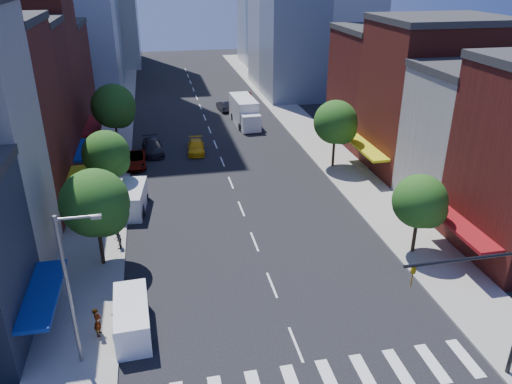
% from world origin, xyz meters
% --- Properties ---
extents(ground, '(220.00, 220.00, 0.00)m').
position_xyz_m(ground, '(0.00, 0.00, 0.00)').
color(ground, black).
rests_on(ground, ground).
extents(sidewalk_left, '(5.00, 120.00, 0.15)m').
position_xyz_m(sidewalk_left, '(-12.50, 40.00, 0.07)').
color(sidewalk_left, gray).
rests_on(sidewalk_left, ground).
extents(sidewalk_right, '(5.00, 120.00, 0.15)m').
position_xyz_m(sidewalk_right, '(12.50, 40.00, 0.07)').
color(sidewalk_right, gray).
rests_on(sidewalk_right, ground).
extents(crosswalk, '(19.00, 3.00, 0.01)m').
position_xyz_m(crosswalk, '(0.00, -3.00, 0.01)').
color(crosswalk, silver).
rests_on(crosswalk, ground).
extents(bldg_left_3, '(12.00, 8.00, 15.00)m').
position_xyz_m(bldg_left_3, '(-21.00, 29.00, 7.50)').
color(bldg_left_3, '#4F1713').
rests_on(bldg_left_3, ground).
extents(bldg_left_4, '(12.00, 9.00, 17.00)m').
position_xyz_m(bldg_left_4, '(-21.00, 37.50, 8.50)').
color(bldg_left_4, '#591C15').
rests_on(bldg_left_4, ground).
extents(bldg_left_5, '(12.00, 10.00, 13.00)m').
position_xyz_m(bldg_left_5, '(-21.00, 47.00, 6.50)').
color(bldg_left_5, '#4F1713').
rests_on(bldg_left_5, ground).
extents(bldg_right_1, '(12.00, 8.00, 12.00)m').
position_xyz_m(bldg_right_1, '(21.00, 15.00, 6.00)').
color(bldg_right_1, silver).
rests_on(bldg_right_1, ground).
extents(bldg_right_2, '(12.00, 10.00, 15.00)m').
position_xyz_m(bldg_right_2, '(21.00, 24.00, 7.50)').
color(bldg_right_2, '#591C15').
rests_on(bldg_right_2, ground).
extents(bldg_right_3, '(12.00, 10.00, 13.00)m').
position_xyz_m(bldg_right_3, '(21.00, 34.00, 6.50)').
color(bldg_right_3, '#4F1713').
rests_on(bldg_right_3, ground).
extents(streetlight, '(2.25, 0.25, 9.00)m').
position_xyz_m(streetlight, '(-11.81, 1.00, 5.28)').
color(streetlight, slate).
rests_on(streetlight, sidewalk_left).
extents(tree_left_near, '(4.80, 4.80, 7.30)m').
position_xyz_m(tree_left_near, '(-11.35, 10.92, 4.87)').
color(tree_left_near, black).
rests_on(tree_left_near, sidewalk_left).
extents(tree_left_mid, '(4.20, 4.20, 6.65)m').
position_xyz_m(tree_left_mid, '(-11.35, 21.92, 4.53)').
color(tree_left_mid, black).
rests_on(tree_left_mid, sidewalk_left).
extents(tree_left_far, '(5.00, 5.00, 7.75)m').
position_xyz_m(tree_left_far, '(-11.35, 35.92, 5.20)').
color(tree_left_far, black).
rests_on(tree_left_far, sidewalk_left).
extents(tree_right_near, '(4.00, 4.00, 6.20)m').
position_xyz_m(tree_right_near, '(11.65, 7.92, 4.19)').
color(tree_right_near, black).
rests_on(tree_right_near, sidewalk_right).
extents(tree_right_far, '(4.60, 4.60, 7.20)m').
position_xyz_m(tree_right_far, '(11.65, 25.92, 4.86)').
color(tree_right_far, black).
rests_on(tree_right_far, sidewalk_right).
extents(parked_car_front, '(2.07, 4.86, 1.64)m').
position_xyz_m(parked_car_front, '(-9.50, 4.15, 0.82)').
color(parked_car_front, '#9D9DA1').
rests_on(parked_car_front, ground).
extents(parked_car_second, '(2.16, 4.82, 1.54)m').
position_xyz_m(parked_car_second, '(-9.50, 19.95, 0.77)').
color(parked_car_second, black).
rests_on(parked_car_second, ground).
extents(parked_car_third, '(2.41, 5.14, 1.42)m').
position_xyz_m(parked_car_third, '(-9.50, 30.63, 0.71)').
color(parked_car_third, '#999999').
rests_on(parked_car_third, ground).
extents(parked_car_rear, '(2.71, 5.53, 1.55)m').
position_xyz_m(parked_car_rear, '(-7.50, 34.30, 0.77)').
color(parked_car_rear, black).
rests_on(parked_car_rear, ground).
extents(cargo_van_near, '(2.19, 4.99, 2.09)m').
position_xyz_m(cargo_van_near, '(-9.22, 2.89, 1.03)').
color(cargo_van_near, white).
rests_on(cargo_van_near, ground).
extents(cargo_van_far, '(2.71, 5.49, 2.25)m').
position_xyz_m(cargo_van_far, '(-9.52, 19.49, 1.11)').
color(cargo_van_far, silver).
rests_on(cargo_van_far, ground).
extents(taxi, '(2.25, 4.81, 1.36)m').
position_xyz_m(taxi, '(-2.56, 33.63, 0.68)').
color(taxi, '#EEB40C').
rests_on(taxi, ground).
extents(traffic_car_oncoming, '(1.96, 4.45, 1.42)m').
position_xyz_m(traffic_car_oncoming, '(3.30, 51.21, 0.71)').
color(traffic_car_oncoming, black).
rests_on(traffic_car_oncoming, ground).
extents(traffic_car_far, '(1.96, 3.89, 1.27)m').
position_xyz_m(traffic_car_far, '(8.06, 56.98, 0.64)').
color(traffic_car_far, '#999999').
rests_on(traffic_car_far, ground).
extents(box_truck, '(3.00, 8.91, 3.55)m').
position_xyz_m(box_truck, '(5.05, 43.67, 1.68)').
color(box_truck, white).
rests_on(box_truck, ground).
extents(pedestrian_near, '(0.53, 0.73, 1.86)m').
position_xyz_m(pedestrian_near, '(-11.18, 3.00, 1.08)').
color(pedestrian_near, '#999999').
rests_on(pedestrian_near, sidewalk_left).
extents(pedestrian_far, '(0.63, 0.78, 1.52)m').
position_xyz_m(pedestrian_far, '(-10.50, 12.97, 0.91)').
color(pedestrian_far, '#999999').
rests_on(pedestrian_far, sidewalk_left).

